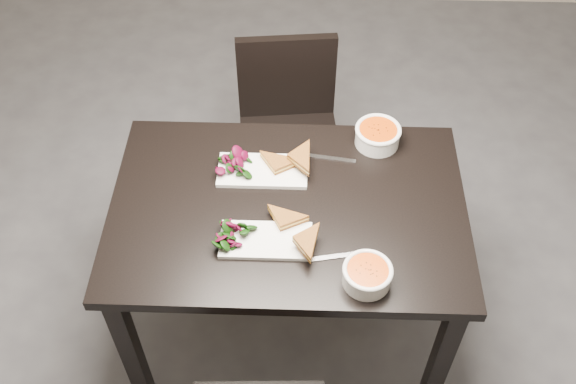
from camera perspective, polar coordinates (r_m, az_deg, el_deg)
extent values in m
plane|color=#47474C|center=(2.80, 4.86, -12.25)|extent=(5.00, 5.00, 0.00)
cube|color=black|center=(2.23, 0.00, -1.52)|extent=(1.20, 0.80, 0.04)
cube|color=black|center=(2.43, -13.48, -13.07)|extent=(0.06, 0.06, 0.71)
cube|color=black|center=(2.41, 13.08, -13.83)|extent=(0.06, 0.06, 0.71)
cube|color=black|center=(2.80, -10.90, -0.75)|extent=(0.06, 0.06, 0.71)
cube|color=black|center=(2.78, 11.44, -1.30)|extent=(0.06, 0.06, 0.71)
cube|color=black|center=(2.86, 0.16, 4.11)|extent=(0.46, 0.46, 0.04)
cube|color=black|center=(2.90, -3.12, -1.74)|extent=(0.04, 0.04, 0.41)
cube|color=black|center=(2.92, 3.94, -1.33)|extent=(0.04, 0.04, 0.41)
cube|color=black|center=(3.15, -3.38, 3.33)|extent=(0.04, 0.04, 0.41)
cube|color=black|center=(3.16, 3.16, 3.67)|extent=(0.04, 0.04, 0.41)
cube|color=black|center=(2.86, -0.13, 9.93)|extent=(0.42, 0.08, 0.40)
cube|color=white|center=(2.11, -1.92, -4.19)|extent=(0.29, 0.15, 0.01)
cylinder|color=white|center=(2.02, 6.84, -7.23)|extent=(0.15, 0.15, 0.06)
cylinder|color=#E05A0A|center=(2.00, 6.90, -6.82)|extent=(0.13, 0.13, 0.02)
torus|color=white|center=(2.00, 6.92, -6.71)|extent=(0.15, 0.15, 0.01)
cube|color=silver|center=(2.09, 4.13, -5.57)|extent=(0.18, 0.05, 0.00)
cube|color=white|center=(2.31, -2.22, 1.85)|extent=(0.31, 0.16, 0.02)
cylinder|color=white|center=(2.42, 7.73, 4.76)|extent=(0.16, 0.16, 0.06)
cylinder|color=#E05A0A|center=(2.40, 7.80, 5.24)|extent=(0.14, 0.14, 0.02)
torus|color=white|center=(2.39, 7.82, 5.36)|extent=(0.17, 0.17, 0.02)
cube|color=silver|center=(2.36, 3.71, 2.94)|extent=(0.18, 0.04, 0.00)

